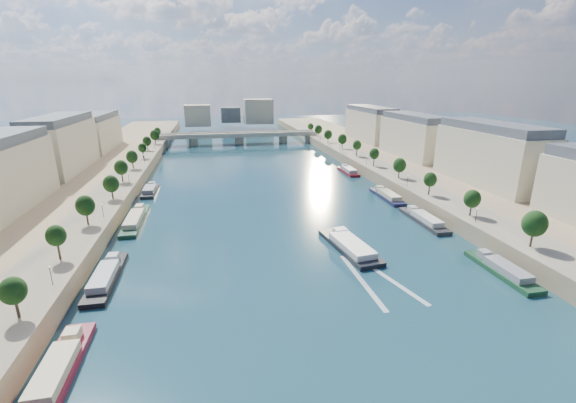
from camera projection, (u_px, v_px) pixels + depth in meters
name	position (u px, v px, depth m)	size (l,w,h in m)	color
ground	(266.00, 195.00, 152.79)	(700.00, 700.00, 0.00)	#0C2938
quay_left	(68.00, 200.00, 138.48)	(44.00, 520.00, 5.00)	#9E8460
quay_right	(431.00, 180.00, 165.59)	(44.00, 520.00, 5.00)	#9E8460
pave_left	(111.00, 191.00, 140.54)	(14.00, 520.00, 0.10)	gray
pave_right	(400.00, 176.00, 162.00)	(14.00, 520.00, 0.10)	gray
trees_left	(116.00, 175.00, 141.15)	(4.80, 268.80, 8.26)	#382B1E
trees_right	(386.00, 159.00, 169.33)	(4.80, 268.80, 8.26)	#382B1E
lamps_left	(117.00, 190.00, 131.21)	(0.36, 200.36, 4.28)	black
lamps_right	(385.00, 168.00, 165.00)	(0.36, 200.36, 4.28)	black
buildings_left	(34.00, 157.00, 143.05)	(16.00, 226.00, 23.20)	beige
buildings_right	(446.00, 143.00, 175.05)	(16.00, 226.00, 23.20)	beige
skyline	(235.00, 113.00, 354.17)	(79.00, 42.00, 22.00)	beige
bridge	(239.00, 137.00, 275.07)	(112.00, 12.00, 8.15)	#C1B79E
tour_barge	(350.00, 246.00, 103.78)	(10.50, 26.00, 3.60)	black
wake	(375.00, 279.00, 88.47)	(11.00, 26.01, 0.04)	silver
moored_barges_left	(108.00, 273.00, 89.44)	(5.00, 160.96, 3.60)	#1B213B
moored_barges_right	(432.00, 225.00, 118.83)	(5.00, 166.24, 3.60)	black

